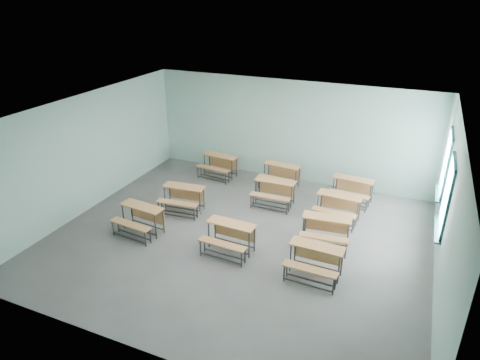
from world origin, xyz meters
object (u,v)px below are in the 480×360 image
object	(u,v)px
desk_unit_r0c0	(140,216)
desk_unit_r1c0	(183,195)
desk_unit_r2c2	(338,204)
desk_unit_r0c2	(315,257)
desk_unit_r0c1	(229,234)
desk_unit_r3c0	(219,163)
desk_unit_r1c2	(326,228)
desk_unit_r2c1	(274,189)
desk_unit_r3c2	(352,187)
desk_unit_r3c1	(281,172)

from	to	relation	value
desk_unit_r0c0	desk_unit_r1c0	size ratio (longest dim) A/B	1.00
desk_unit_r1c0	desk_unit_r2c2	xyz separation A→B (m)	(4.05, 1.15, 0.00)
desk_unit_r0c2	desk_unit_r0c1	bearing A→B (deg)	177.95
desk_unit_r1c0	desk_unit_r3c0	xyz separation A→B (m)	(-0.12, 2.52, 0.00)
desk_unit_r0c1	desk_unit_r3c0	distance (m)	4.41
desk_unit_r2c2	desk_unit_r0c2	bearing A→B (deg)	-85.11
desk_unit_r0c1	desk_unit_r0c2	distance (m)	2.08
desk_unit_r1c2	desk_unit_r0c2	bearing A→B (deg)	-93.18
desk_unit_r3c0	desk_unit_r2c1	bearing A→B (deg)	-21.31
desk_unit_r1c2	desk_unit_r2c2	bearing A→B (deg)	82.76
desk_unit_r0c0	desk_unit_r2c1	size ratio (longest dim) A/B	1.05
desk_unit_r0c2	desk_unit_r2c1	xyz separation A→B (m)	(-1.90, 2.81, 0.00)
desk_unit_r0c2	desk_unit_r1c2	bearing A→B (deg)	94.75
desk_unit_r0c2	desk_unit_r3c0	distance (m)	5.80
desk_unit_r0c2	desk_unit_r1c0	xyz separation A→B (m)	(-4.10, 1.46, 0.00)
desk_unit_r0c0	desk_unit_r0c2	distance (m)	4.49
desk_unit_r0c0	desk_unit_r2c2	xyz separation A→B (m)	(4.45, 2.59, 0.00)
desk_unit_r0c2	desk_unit_r3c0	size ratio (longest dim) A/B	0.96
desk_unit_r1c0	desk_unit_r2c2	size ratio (longest dim) A/B	1.02
desk_unit_r1c0	desk_unit_r3c2	distance (m)	4.83
desk_unit_r3c0	desk_unit_r0c2	bearing A→B (deg)	-37.84
desk_unit_r3c0	desk_unit_r2c2	bearing A→B (deg)	-12.67
desk_unit_r0c2	desk_unit_r1c2	size ratio (longest dim) A/B	0.96
desk_unit_r1c2	desk_unit_r3c0	world-z (taller)	same
desk_unit_r3c1	desk_unit_r2c1	bearing A→B (deg)	-74.65
desk_unit_r0c0	desk_unit_r3c2	world-z (taller)	same
desk_unit_r0c2	desk_unit_r2c1	world-z (taller)	same
desk_unit_r3c0	desk_unit_r3c1	bearing A→B (deg)	6.88
desk_unit_r0c1	desk_unit_r1c0	size ratio (longest dim) A/B	0.97
desk_unit_r2c2	desk_unit_r3c2	world-z (taller)	same
desk_unit_r3c0	desk_unit_r3c2	size ratio (longest dim) A/B	1.01
desk_unit_r3c0	desk_unit_r3c2	distance (m)	4.33
desk_unit_r2c1	desk_unit_r1c2	bearing A→B (deg)	-40.52
desk_unit_r1c0	desk_unit_r3c1	world-z (taller)	same
desk_unit_r1c0	desk_unit_r0c1	bearing A→B (deg)	-38.79
desk_unit_r0c0	desk_unit_r0c1	world-z (taller)	same
desk_unit_r1c0	desk_unit_r1c2	xyz separation A→B (m)	(4.03, -0.15, 0.00)
desk_unit_r0c0	desk_unit_r1c2	distance (m)	4.61
desk_unit_r1c2	desk_unit_r2c2	size ratio (longest dim) A/B	1.02
desk_unit_r2c2	desk_unit_r0c0	bearing A→B (deg)	-145.92
desk_unit_r0c2	desk_unit_r1c2	distance (m)	1.31
desk_unit_r1c0	desk_unit_r1c2	world-z (taller)	same
desk_unit_r2c2	desk_unit_r3c1	xyz separation A→B (m)	(-2.07, 1.42, 0.00)
desk_unit_r1c2	desk_unit_r2c2	distance (m)	1.30
desk_unit_r1c0	desk_unit_r3c1	bearing A→B (deg)	46.72
desk_unit_r2c1	desk_unit_r3c2	distance (m)	2.26
desk_unit_r0c2	desk_unit_r3c1	size ratio (longest dim) A/B	0.96
desk_unit_r0c2	desk_unit_r3c2	distance (m)	3.84
desk_unit_r1c2	desk_unit_r3c0	size ratio (longest dim) A/B	1.01
desk_unit_r3c1	desk_unit_r1c2	bearing A→B (deg)	-47.46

